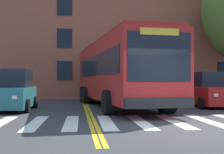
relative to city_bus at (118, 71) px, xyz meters
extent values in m
plane|color=#38383A|center=(0.89, -7.60, -1.88)|extent=(120.00, 120.00, 0.00)
cube|color=white|center=(-3.47, -5.91, -1.87)|extent=(0.51, 3.79, 0.01)
cube|color=white|center=(-2.32, -5.93, -1.87)|extent=(0.51, 3.79, 0.01)
cube|color=white|center=(-1.17, -5.95, -1.87)|extent=(0.51, 3.79, 0.01)
cube|color=white|center=(-0.03, -5.97, -1.87)|extent=(0.51, 3.79, 0.01)
cube|color=white|center=(1.12, -5.99, -1.87)|extent=(0.51, 3.79, 0.01)
cube|color=white|center=(2.27, -6.02, -1.87)|extent=(0.51, 3.79, 0.01)
cube|color=gold|center=(-1.71, 8.03, -1.88)|extent=(0.12, 36.00, 0.01)
cube|color=gold|center=(-1.55, 8.03, -1.88)|extent=(0.12, 36.00, 0.01)
cube|color=#B22323|center=(0.00, -0.02, -0.02)|extent=(3.83, 12.07, 2.84)
cube|color=black|center=(1.28, 0.12, 0.26)|extent=(1.22, 10.85, 1.02)
cube|color=black|center=(-1.27, -0.16, 0.26)|extent=(1.22, 10.85, 1.02)
cube|color=black|center=(0.65, -5.93, 0.32)|extent=(2.28, 0.27, 1.70)
cube|color=yellow|center=(0.65, -5.93, 1.17)|extent=(1.40, 0.18, 0.24)
cube|color=#232326|center=(0.66, -5.95, -1.26)|extent=(2.49, 0.37, 0.36)
cube|color=maroon|center=(0.00, -0.02, 1.48)|extent=(3.63, 11.58, 0.16)
cylinder|color=black|center=(1.61, -3.54, -1.37)|extent=(0.67, 1.07, 1.01)
cylinder|color=black|center=(-0.80, -3.81, -1.37)|extent=(0.67, 1.07, 1.01)
cylinder|color=black|center=(0.92, 2.76, -1.37)|extent=(0.67, 1.07, 1.01)
cylinder|color=black|center=(-1.50, 2.50, -1.37)|extent=(0.67, 1.07, 1.01)
cylinder|color=black|center=(0.80, 3.86, -1.37)|extent=(0.67, 1.07, 1.01)
cylinder|color=black|center=(-1.62, 3.59, -1.37)|extent=(0.67, 1.07, 1.01)
cube|color=#236B70|center=(-5.13, -1.39, -1.26)|extent=(1.74, 3.95, 0.91)
cube|color=black|center=(-5.13, -1.35, -0.40)|extent=(1.56, 2.18, 0.82)
cube|color=white|center=(-4.63, -3.38, -1.17)|extent=(0.20, 0.04, 0.14)
cylinder|color=black|center=(-4.26, -2.62, -1.58)|extent=(0.22, 0.60, 0.60)
cylinder|color=black|center=(-4.24, -0.17, -1.58)|extent=(0.22, 0.60, 0.60)
cube|color=#AD1E1E|center=(4.74, -0.60, -1.26)|extent=(1.84, 3.84, 0.91)
cube|color=black|center=(4.74, -0.56, -0.43)|extent=(1.63, 2.12, 0.75)
cube|color=white|center=(4.24, -2.53, -1.17)|extent=(0.20, 0.04, 0.14)
cylinder|color=black|center=(3.85, -1.79, -1.58)|extent=(0.23, 0.60, 0.60)
cylinder|color=black|center=(5.63, 0.60, -1.58)|extent=(0.23, 0.60, 0.60)
cylinder|color=black|center=(3.81, 0.57, -1.58)|extent=(0.23, 0.60, 0.60)
cube|color=#9E5642|center=(-3.03, 10.97, 2.39)|extent=(30.95, 8.02, 8.53)
cube|color=black|center=(-3.03, 6.93, 0.25)|extent=(1.10, 0.06, 1.40)
cube|color=black|center=(9.35, 6.93, 0.25)|extent=(1.10, 0.06, 1.40)
cube|color=black|center=(-3.03, 6.93, 2.64)|extent=(1.10, 0.06, 1.40)
cube|color=black|center=(9.35, 6.93, 2.64)|extent=(1.10, 0.06, 1.40)
cube|color=black|center=(-3.03, 6.93, 5.03)|extent=(1.10, 0.06, 1.40)
cube|color=black|center=(9.35, 6.93, 5.03)|extent=(1.10, 0.06, 1.40)
camera|label=1|loc=(-2.16, -16.25, -0.50)|focal=50.00mm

